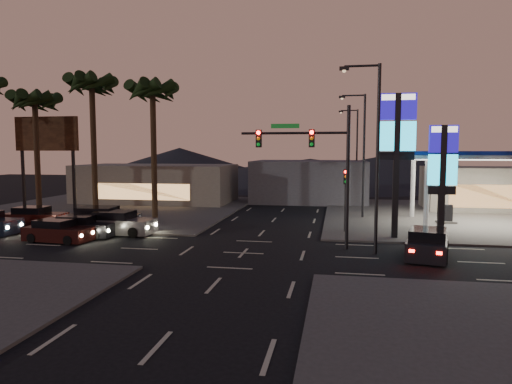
% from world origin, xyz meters
% --- Properties ---
extents(ground, '(140.00, 140.00, 0.00)m').
position_xyz_m(ground, '(0.00, 0.00, 0.00)').
color(ground, black).
rests_on(ground, ground).
extents(corner_lot_ne, '(24.00, 24.00, 0.12)m').
position_xyz_m(corner_lot_ne, '(16.00, 16.00, 0.06)').
color(corner_lot_ne, '#47443F').
rests_on(corner_lot_ne, ground).
extents(corner_lot_nw, '(24.00, 24.00, 0.12)m').
position_xyz_m(corner_lot_nw, '(-16.00, 16.00, 0.06)').
color(corner_lot_nw, '#47443F').
rests_on(corner_lot_nw, ground).
extents(gas_station, '(12.20, 8.20, 5.47)m').
position_xyz_m(gas_station, '(16.00, 12.00, 5.08)').
color(gas_station, silver).
rests_on(gas_station, ground).
extents(convenience_store, '(10.00, 6.00, 4.00)m').
position_xyz_m(convenience_store, '(18.00, 21.00, 2.00)').
color(convenience_store, '#726B5B').
rests_on(convenience_store, ground).
extents(pylon_sign_tall, '(2.20, 0.35, 9.00)m').
position_xyz_m(pylon_sign_tall, '(8.50, 5.50, 6.39)').
color(pylon_sign_tall, black).
rests_on(pylon_sign_tall, ground).
extents(pylon_sign_short, '(1.60, 0.35, 7.00)m').
position_xyz_m(pylon_sign_short, '(11.00, 4.50, 4.66)').
color(pylon_sign_short, black).
rests_on(pylon_sign_short, ground).
extents(traffic_signal_mast, '(6.10, 0.39, 8.00)m').
position_xyz_m(traffic_signal_mast, '(3.76, 1.99, 5.23)').
color(traffic_signal_mast, black).
rests_on(traffic_signal_mast, ground).
extents(pedestal_signal, '(0.32, 0.39, 4.30)m').
position_xyz_m(pedestal_signal, '(5.50, 6.98, 2.92)').
color(pedestal_signal, black).
rests_on(pedestal_signal, ground).
extents(streetlight_near, '(2.14, 0.25, 10.00)m').
position_xyz_m(streetlight_near, '(6.79, 1.00, 5.72)').
color(streetlight_near, black).
rests_on(streetlight_near, ground).
extents(streetlight_mid, '(2.14, 0.25, 10.00)m').
position_xyz_m(streetlight_mid, '(6.79, 14.00, 5.72)').
color(streetlight_mid, black).
rests_on(streetlight_mid, ground).
extents(streetlight_far, '(2.14, 0.25, 10.00)m').
position_xyz_m(streetlight_far, '(6.79, 28.00, 5.72)').
color(streetlight_far, black).
rests_on(streetlight_far, ground).
extents(palm_a, '(4.41, 4.41, 10.86)m').
position_xyz_m(palm_a, '(-9.00, 9.50, 9.43)').
color(palm_a, black).
rests_on(palm_a, ground).
extents(palm_b, '(4.41, 4.41, 11.46)m').
position_xyz_m(palm_b, '(-14.00, 9.50, 9.97)').
color(palm_b, black).
rests_on(palm_b, ground).
extents(palm_c, '(4.41, 4.41, 10.26)m').
position_xyz_m(palm_c, '(-19.00, 9.50, 8.88)').
color(palm_c, black).
rests_on(palm_c, ground).
extents(billboard, '(6.00, 0.30, 8.50)m').
position_xyz_m(billboard, '(-20.50, 13.00, 6.33)').
color(billboard, black).
rests_on(billboard, ground).
extents(building_far_west, '(16.00, 8.00, 4.00)m').
position_xyz_m(building_far_west, '(-14.00, 22.00, 2.00)').
color(building_far_west, '#726B5B').
rests_on(building_far_west, ground).
extents(building_far_mid, '(12.00, 9.00, 4.40)m').
position_xyz_m(building_far_mid, '(2.00, 26.00, 2.20)').
color(building_far_mid, '#4C4C51').
rests_on(building_far_mid, ground).
extents(hill_left, '(40.00, 40.00, 6.00)m').
position_xyz_m(hill_left, '(-25.00, 60.00, 3.00)').
color(hill_left, black).
rests_on(hill_left, ground).
extents(hill_right, '(50.00, 50.00, 5.00)m').
position_xyz_m(hill_right, '(15.00, 60.00, 2.50)').
color(hill_right, black).
rests_on(hill_right, ground).
extents(hill_center, '(60.00, 60.00, 4.00)m').
position_xyz_m(hill_center, '(0.00, 60.00, 2.00)').
color(hill_center, black).
rests_on(hill_center, ground).
extents(car_lane_a_front, '(4.32, 1.89, 1.39)m').
position_xyz_m(car_lane_a_front, '(-11.12, 2.60, 0.65)').
color(car_lane_a_front, black).
rests_on(car_lane_a_front, ground).
extents(car_lane_a_mid, '(4.25, 2.05, 1.35)m').
position_xyz_m(car_lane_a_mid, '(-11.75, 1.06, 0.62)').
color(car_lane_a_mid, black).
rests_on(car_lane_a_mid, ground).
extents(car_lane_b_front, '(4.83, 2.20, 1.54)m').
position_xyz_m(car_lane_b_front, '(-9.26, 3.97, 0.72)').
color(car_lane_b_front, '#5E5E60').
rests_on(car_lane_b_front, ground).
extents(car_lane_b_mid, '(5.15, 2.39, 1.64)m').
position_xyz_m(car_lane_b_mid, '(-11.12, 5.12, 0.76)').
color(car_lane_b_mid, black).
rests_on(car_lane_b_mid, ground).
extents(car_lane_b_rear, '(4.49, 2.05, 1.44)m').
position_xyz_m(car_lane_b_rear, '(-16.78, 5.87, 0.67)').
color(car_lane_b_rear, '#33110E').
rests_on(car_lane_b_rear, ground).
extents(suv_station, '(2.87, 4.82, 1.51)m').
position_xyz_m(suv_station, '(9.61, 0.81, 0.70)').
color(suv_station, black).
rests_on(suv_station, ground).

